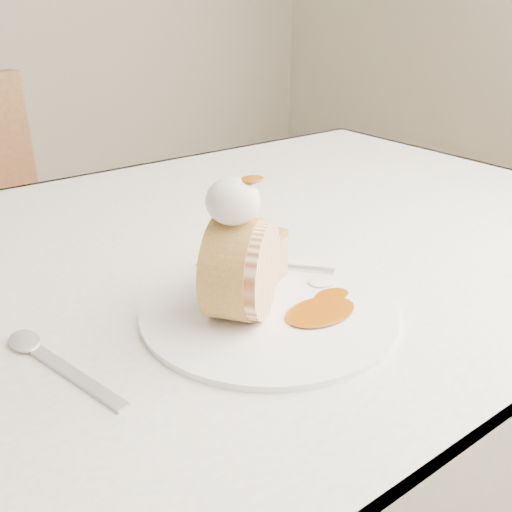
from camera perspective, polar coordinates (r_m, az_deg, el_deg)
table at (r=0.84m, az=-4.23°, el=-4.64°), size 1.40×0.90×0.75m
plate at (r=0.64m, az=1.27°, el=-5.39°), size 0.37×0.37×0.01m
roulade_slice at (r=0.60m, az=-1.43°, el=-1.25°), size 0.12×0.11×0.11m
cake_chunk at (r=0.68m, az=-0.20°, el=-0.36°), size 0.08×0.08×0.05m
whipped_cream at (r=0.56m, az=-2.33°, el=5.51°), size 0.05×0.05×0.05m
caramel_drizzle at (r=0.56m, az=-0.44°, el=8.25°), size 0.03×0.02×0.01m
caramel_pool at (r=0.62m, az=6.44°, el=-5.53°), size 0.10×0.09×0.00m
fork at (r=0.72m, az=3.06°, el=-1.10°), size 0.13×0.14×0.00m
spoon at (r=0.56m, az=-17.44°, el=-11.48°), size 0.06×0.17×0.00m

